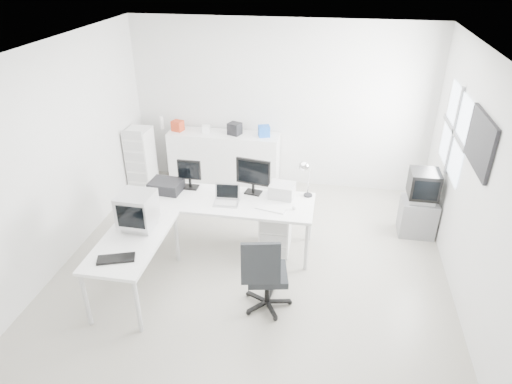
% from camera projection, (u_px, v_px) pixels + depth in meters
% --- Properties ---
extents(floor, '(5.00, 5.00, 0.01)m').
position_uv_depth(floor, '(253.00, 265.00, 6.10)').
color(floor, beige).
rests_on(floor, ground).
extents(ceiling, '(5.00, 5.00, 0.01)m').
position_uv_depth(ceiling, '(253.00, 50.00, 4.76)').
color(ceiling, white).
rests_on(ceiling, back_wall).
extents(back_wall, '(5.00, 0.02, 2.80)m').
position_uv_depth(back_wall, '(280.00, 106.00, 7.59)').
color(back_wall, silver).
rests_on(back_wall, floor).
extents(left_wall, '(0.02, 5.00, 2.80)m').
position_uv_depth(left_wall, '(60.00, 156.00, 5.81)').
color(left_wall, silver).
rests_on(left_wall, floor).
extents(right_wall, '(0.02, 5.00, 2.80)m').
position_uv_depth(right_wall, '(475.00, 188.00, 5.05)').
color(right_wall, silver).
rests_on(right_wall, floor).
extents(window, '(0.02, 1.20, 1.10)m').
position_uv_depth(window, '(455.00, 132.00, 5.99)').
color(window, white).
rests_on(window, right_wall).
extents(wall_picture, '(0.04, 0.90, 0.60)m').
position_uv_depth(wall_picture, '(480.00, 142.00, 4.90)').
color(wall_picture, black).
rests_on(wall_picture, right_wall).
extents(main_desk, '(2.40, 0.80, 0.75)m').
position_uv_depth(main_desk, '(225.00, 223.00, 6.31)').
color(main_desk, white).
rests_on(main_desk, floor).
extents(side_desk, '(0.70, 1.40, 0.75)m').
position_uv_depth(side_desk, '(135.00, 265.00, 5.49)').
color(side_desk, white).
rests_on(side_desk, floor).
extents(drawer_pedestal, '(0.40, 0.50, 0.60)m').
position_uv_depth(drawer_pedestal, '(276.00, 230.00, 6.28)').
color(drawer_pedestal, white).
rests_on(drawer_pedestal, floor).
extents(inkjet_printer, '(0.46, 0.37, 0.15)m').
position_uv_depth(inkjet_printer, '(166.00, 186.00, 6.31)').
color(inkjet_printer, black).
rests_on(inkjet_printer, main_desk).
extents(lcd_monitor_small, '(0.33, 0.19, 0.41)m').
position_uv_depth(lcd_monitor_small, '(190.00, 175.00, 6.33)').
color(lcd_monitor_small, black).
rests_on(lcd_monitor_small, main_desk).
extents(lcd_monitor_large, '(0.51, 0.27, 0.50)m').
position_uv_depth(lcd_monitor_large, '(253.00, 177.00, 6.17)').
color(lcd_monitor_large, black).
rests_on(lcd_monitor_large, main_desk).
extents(laptop, '(0.37, 0.38, 0.23)m').
position_uv_depth(laptop, '(226.00, 196.00, 5.98)').
color(laptop, '#B7B7BA').
rests_on(laptop, main_desk).
extents(white_keyboard, '(0.41, 0.21, 0.02)m').
position_uv_depth(white_keyboard, '(271.00, 209.00, 5.90)').
color(white_keyboard, white).
rests_on(white_keyboard, main_desk).
extents(white_mouse, '(0.06, 0.06, 0.06)m').
position_uv_depth(white_mouse, '(294.00, 208.00, 5.89)').
color(white_mouse, white).
rests_on(white_mouse, main_desk).
extents(laser_printer, '(0.35, 0.31, 0.19)m').
position_uv_depth(laser_printer, '(282.00, 190.00, 6.16)').
color(laser_printer, '#B2B2B2').
rests_on(laser_printer, main_desk).
extents(desk_lamp, '(0.18, 0.18, 0.45)m').
position_uv_depth(desk_lamp, '(309.00, 181.00, 6.11)').
color(desk_lamp, silver).
rests_on(desk_lamp, main_desk).
extents(crt_monitor, '(0.44, 0.44, 0.49)m').
position_uv_depth(crt_monitor, '(137.00, 210.00, 5.41)').
color(crt_monitor, '#B7B7BA').
rests_on(crt_monitor, side_desk).
extents(black_keyboard, '(0.43, 0.28, 0.03)m').
position_uv_depth(black_keyboard, '(116.00, 259.00, 4.96)').
color(black_keyboard, black).
rests_on(black_keyboard, side_desk).
extents(office_chair, '(0.69, 0.69, 1.01)m').
position_uv_depth(office_chair, '(267.00, 271.00, 5.18)').
color(office_chair, '#232528').
rests_on(office_chair, floor).
extents(tv_cabinet, '(0.50, 0.41, 0.55)m').
position_uv_depth(tv_cabinet, '(417.00, 217.00, 6.64)').
color(tv_cabinet, slate).
rests_on(tv_cabinet, floor).
extents(crt_tv, '(0.50, 0.48, 0.45)m').
position_uv_depth(crt_tv, '(423.00, 187.00, 6.40)').
color(crt_tv, black).
rests_on(crt_tv, tv_cabinet).
extents(sideboard, '(1.90, 0.47, 0.95)m').
position_uv_depth(sideboard, '(224.00, 159.00, 7.95)').
color(sideboard, white).
rests_on(sideboard, floor).
extents(clutter_box_a, '(0.21, 0.20, 0.18)m').
position_uv_depth(clutter_box_a, '(178.00, 126.00, 7.80)').
color(clutter_box_a, '#BA371A').
rests_on(clutter_box_a, sideboard).
extents(clutter_box_b, '(0.14, 0.13, 0.12)m').
position_uv_depth(clutter_box_b, '(206.00, 129.00, 7.74)').
color(clutter_box_b, white).
rests_on(clutter_box_b, sideboard).
extents(clutter_box_c, '(0.25, 0.24, 0.20)m').
position_uv_depth(clutter_box_c, '(235.00, 129.00, 7.65)').
color(clutter_box_c, black).
rests_on(clutter_box_c, sideboard).
extents(clutter_box_d, '(0.22, 0.21, 0.18)m').
position_uv_depth(clutter_box_d, '(264.00, 131.00, 7.57)').
color(clutter_box_d, blue).
rests_on(clutter_box_d, sideboard).
extents(clutter_bottle, '(0.07, 0.07, 0.22)m').
position_uv_depth(clutter_bottle, '(162.00, 123.00, 7.87)').
color(clutter_bottle, white).
rests_on(clutter_bottle, sideboard).
extents(filing_cabinet, '(0.38, 0.45, 1.08)m').
position_uv_depth(filing_cabinet, '(141.00, 159.00, 7.77)').
color(filing_cabinet, white).
rests_on(filing_cabinet, floor).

